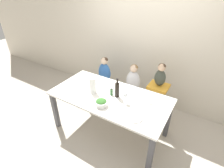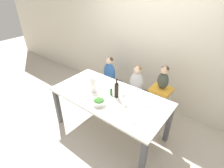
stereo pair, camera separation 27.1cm
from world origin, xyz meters
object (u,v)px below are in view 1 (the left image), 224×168
object	(u,v)px
wine_bottle	(117,90)
dinner_plate_front_left	(70,91)
chair_far_left	(105,85)
paper_towel_roll	(93,85)
chair_far_center	(132,94)
chair_right_highchair	(157,94)
person_baby_right	(161,74)
dinner_plate_front_right	(134,117)
person_child_center	(133,79)
person_child_left	(105,70)
dinner_plate_back_right	(147,100)
salad_bowl_large	(101,103)
wine_glass_near	(126,95)
dinner_plate_back_left	(96,80)

from	to	relation	value
wine_bottle	dinner_plate_front_left	size ratio (longest dim) A/B	1.35
chair_far_left	paper_towel_roll	xyz separation A→B (m)	(0.31, -0.79, 0.50)
chair_far_center	chair_right_highchair	bearing A→B (deg)	0.00
dinner_plate_front_left	person_baby_right	bearing A→B (deg)	39.11
dinner_plate_front_right	paper_towel_roll	bearing A→B (deg)	167.10
chair_far_center	person_child_center	bearing A→B (deg)	90.00
wine_bottle	chair_right_highchair	bearing A→B (deg)	56.62
chair_far_center	person_child_left	size ratio (longest dim) A/B	0.84
person_baby_right	dinner_plate_back_right	bearing A→B (deg)	-91.39
person_child_left	wine_bottle	world-z (taller)	wine_bottle
paper_towel_roll	salad_bowl_large	distance (m)	0.38
person_child_left	wine_glass_near	xyz separation A→B (m)	(0.87, -0.75, 0.15)
chair_far_left	wine_bottle	bearing A→B (deg)	-44.60
dinner_plate_front_left	dinner_plate_front_right	size ratio (longest dim) A/B	1.00
chair_far_left	chair_right_highchair	distance (m)	1.15
paper_towel_roll	dinner_plate_front_left	xyz separation A→B (m)	(-0.35, -0.17, -0.13)
salad_bowl_large	dinner_plate_back_left	xyz separation A→B (m)	(-0.49, 0.54, -0.04)
dinner_plate_front_right	chair_far_left	bearing A→B (deg)	139.18
chair_far_left	person_baby_right	size ratio (longest dim) A/B	1.13
wine_glass_near	dinner_plate_back_right	size ratio (longest dim) A/B	0.75
salad_bowl_large	dinner_plate_back_left	world-z (taller)	salad_bowl_large
chair_far_center	dinner_plate_front_left	size ratio (longest dim) A/B	1.96
chair_right_highchair	paper_towel_roll	xyz separation A→B (m)	(-0.83, -0.79, 0.32)
dinner_plate_front_left	chair_far_left	bearing A→B (deg)	87.31
dinner_plate_back_right	wine_bottle	bearing A→B (deg)	-161.52
dinner_plate_front_right	person_child_center	bearing A→B (deg)	116.31
person_child_left	person_child_center	world-z (taller)	same
wine_glass_near	dinner_plate_back_right	world-z (taller)	wine_glass_near
person_child_left	dinner_plate_back_right	xyz separation A→B (m)	(1.13, -0.54, 0.03)
wine_bottle	paper_towel_roll	xyz separation A→B (m)	(-0.39, -0.11, 0.01)
chair_far_center	chair_right_highchair	size ratio (longest dim) A/B	0.62
chair_far_left	salad_bowl_large	world-z (taller)	salad_bowl_large
person_child_center	paper_towel_roll	world-z (taller)	paper_towel_roll
wine_bottle	dinner_plate_back_left	xyz separation A→B (m)	(-0.57, 0.22, -0.12)
wine_glass_near	dinner_plate_back_left	distance (m)	0.81
paper_towel_roll	dinner_plate_back_left	world-z (taller)	paper_towel_roll
wine_glass_near	chair_far_left	bearing A→B (deg)	139.29
chair_far_left	person_child_left	world-z (taller)	person_child_left
dinner_plate_back_left	dinner_plate_back_right	bearing A→B (deg)	-4.46
person_baby_right	paper_towel_roll	xyz separation A→B (m)	(-0.83, -0.79, -0.08)
chair_far_center	dinner_plate_back_right	distance (m)	0.81
wine_bottle	dinner_plate_back_right	bearing A→B (deg)	18.48
person_child_center	dinner_plate_back_right	xyz separation A→B (m)	(0.48, -0.54, 0.03)
wine_bottle	person_child_center	bearing A→B (deg)	93.57
chair_far_center	paper_towel_roll	size ratio (longest dim) A/B	1.73
wine_bottle	dinner_plate_front_right	bearing A→B (deg)	-33.92
chair_far_center	chair_right_highchair	distance (m)	0.52
person_child_center	wine_glass_near	size ratio (longest dim) A/B	3.09
paper_towel_roll	dinner_plate_back_left	size ratio (longest dim) A/B	1.13
person_child_left	paper_towel_roll	xyz separation A→B (m)	(0.31, -0.79, 0.15)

